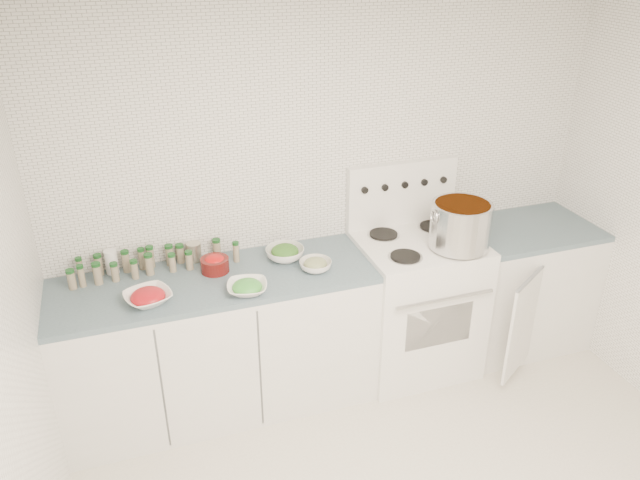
{
  "coord_description": "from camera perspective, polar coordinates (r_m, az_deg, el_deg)",
  "views": [
    {
      "loc": [
        -1.25,
        -1.94,
        2.7
      ],
      "look_at": [
        -0.2,
        1.14,
        1.07
      ],
      "focal_mm": 35.0,
      "sensor_mm": 36.0,
      "label": 1
    }
  ],
  "objects": [
    {
      "name": "room_walls",
      "position": [
        2.57,
        12.49,
        -0.46
      ],
      "size": [
        3.54,
        3.04,
        2.52
      ],
      "color": "white",
      "rests_on": "ground"
    },
    {
      "name": "counter_left",
      "position": [
        3.88,
        -9.16,
        -9.28
      ],
      "size": [
        1.85,
        0.62,
        0.9
      ],
      "color": "white",
      "rests_on": "ground"
    },
    {
      "name": "stove",
      "position": [
        4.19,
        8.64,
        -5.41
      ],
      "size": [
        0.76,
        0.7,
        1.36
      ],
      "color": "white",
      "rests_on": "ground"
    },
    {
      "name": "counter_right",
      "position": [
        4.62,
        17.76,
        -3.95
      ],
      "size": [
        0.89,
        0.84,
        0.9
      ],
      "color": "white",
      "rests_on": "ground"
    },
    {
      "name": "stock_pot",
      "position": [
        3.87,
        12.74,
        1.49
      ],
      "size": [
        0.39,
        0.37,
        0.28
      ],
      "rotation": [
        0.0,
        0.0,
        -0.4
      ],
      "color": "silver",
      "rests_on": "stove"
    },
    {
      "name": "bowl_tomato",
      "position": [
        3.47,
        -15.46,
        -5.03
      ],
      "size": [
        0.3,
        0.3,
        0.08
      ],
      "color": "white",
      "rests_on": "counter_left"
    },
    {
      "name": "bowl_snowpea",
      "position": [
        3.46,
        -6.68,
        -4.31
      ],
      "size": [
        0.27,
        0.27,
        0.07
      ],
      "color": "white",
      "rests_on": "counter_left"
    },
    {
      "name": "bowl_broccoli",
      "position": [
        3.78,
        -3.22,
        -1.16
      ],
      "size": [
        0.25,
        0.25,
        0.09
      ],
      "color": "white",
      "rests_on": "counter_left"
    },
    {
      "name": "bowl_zucchini",
      "position": [
        3.65,
        -0.41,
        -2.27
      ],
      "size": [
        0.2,
        0.2,
        0.08
      ],
      "color": "white",
      "rests_on": "counter_left"
    },
    {
      "name": "bowl_pepper",
      "position": [
        3.69,
        -9.6,
        -2.14
      ],
      "size": [
        0.17,
        0.17,
        0.1
      ],
      "color": "#500F0D",
      "rests_on": "counter_left"
    },
    {
      "name": "salt_canister",
      "position": [
        3.8,
        -18.54,
        -1.91
      ],
      "size": [
        0.09,
        0.09,
        0.14
      ],
      "primitive_type": "cylinder",
      "rotation": [
        0.0,
        0.0,
        0.27
      ],
      "color": "white",
      "rests_on": "counter_left"
    },
    {
      "name": "tin_can",
      "position": [
        3.83,
        -11.45,
        -1.06
      ],
      "size": [
        0.1,
        0.1,
        0.11
      ],
      "primitive_type": "cylinder",
      "rotation": [
        0.0,
        0.0,
        -0.1
      ],
      "color": "#A8A28E",
      "rests_on": "counter_left"
    },
    {
      "name": "spice_cluster",
      "position": [
        3.76,
        -15.87,
        -2.0
      ],
      "size": [
        0.97,
        0.16,
        0.14
      ],
      "color": "gray",
      "rests_on": "counter_left"
    }
  ]
}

